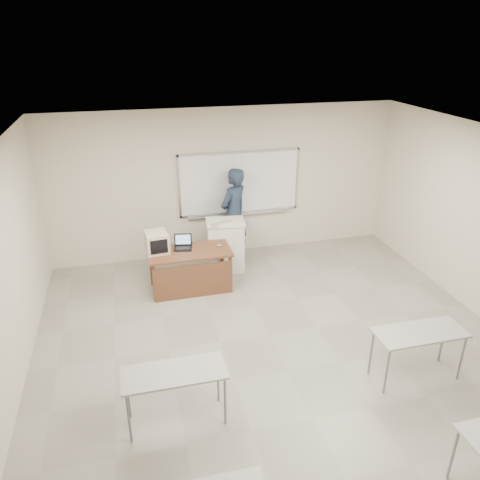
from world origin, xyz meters
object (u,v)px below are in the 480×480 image
object	(u,v)px
instructor_desk	(191,264)
presenter	(234,214)
whiteboard	(240,184)
crt_monitor	(157,242)
mouse	(219,245)
keyboard	(222,223)
podium	(226,245)
laptop	(182,245)

from	to	relation	value
instructor_desk	presenter	xyz separation A→B (m)	(1.06, 1.18, 0.40)
whiteboard	crt_monitor	xyz separation A→B (m)	(-1.81, -1.22, -0.55)
crt_monitor	mouse	size ratio (longest dim) A/B	4.74
crt_monitor	keyboard	size ratio (longest dim) A/B	1.02
whiteboard	crt_monitor	world-z (taller)	whiteboard
instructor_desk	keyboard	size ratio (longest dim) A/B	3.37
mouse	instructor_desk	bearing A→B (deg)	-147.92
whiteboard	presenter	distance (m)	0.64
podium	keyboard	xyz separation A→B (m)	(-0.08, -0.12, 0.52)
mouse	keyboard	size ratio (longest dim) A/B	0.21
crt_monitor	presenter	bearing A→B (deg)	24.62
whiteboard	instructor_desk	world-z (taller)	whiteboard
crt_monitor	laptop	xyz separation A→B (m)	(0.45, 0.03, -0.12)
keyboard	laptop	bearing A→B (deg)	-178.44
podium	mouse	bearing A→B (deg)	-105.84
whiteboard	presenter	xyz separation A→B (m)	(-0.20, -0.29, -0.54)
podium	keyboard	world-z (taller)	keyboard
whiteboard	presenter	bearing A→B (deg)	-124.26
instructor_desk	podium	xyz separation A→B (m)	(0.78, 0.69, -0.04)
keyboard	presenter	size ratio (longest dim) A/B	0.23
crt_monitor	laptop	world-z (taller)	crt_monitor
instructor_desk	presenter	world-z (taller)	presenter
whiteboard	laptop	size ratio (longest dim) A/B	7.96
instructor_desk	podium	size ratio (longest dim) A/B	1.44
crt_monitor	keyboard	xyz separation A→B (m)	(1.25, 0.34, 0.10)
whiteboard	podium	world-z (taller)	whiteboard
instructor_desk	podium	distance (m)	1.05
whiteboard	presenter	world-z (taller)	whiteboard
podium	crt_monitor	distance (m)	1.47
presenter	laptop	bearing A→B (deg)	0.32
laptop	mouse	bearing A→B (deg)	1.72
podium	keyboard	size ratio (longest dim) A/B	2.34
whiteboard	mouse	world-z (taller)	whiteboard
laptop	presenter	xyz separation A→B (m)	(1.16, 0.91, 0.14)
instructor_desk	crt_monitor	xyz separation A→B (m)	(-0.55, 0.24, 0.38)
keyboard	crt_monitor	bearing A→B (deg)	175.60
whiteboard	crt_monitor	size ratio (longest dim) A/B	5.65
crt_monitor	whiteboard	bearing A→B (deg)	28.54
instructor_desk	presenter	distance (m)	1.63
whiteboard	podium	distance (m)	1.33
podium	presenter	xyz separation A→B (m)	(0.28, 0.48, 0.44)
crt_monitor	podium	bearing A→B (deg)	13.31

